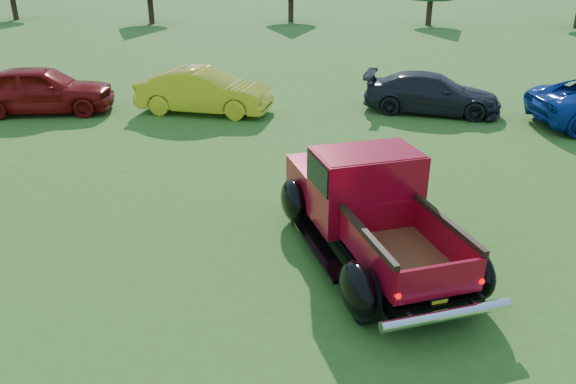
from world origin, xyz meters
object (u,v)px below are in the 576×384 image
at_px(show_car_red, 42,89).
at_px(show_car_yellow, 204,91).
at_px(pickup_truck, 364,203).
at_px(show_car_grey, 432,93).

bearing_deg(show_car_red, show_car_yellow, -95.57).
distance_m(pickup_truck, show_car_yellow, 9.34).
xyz_separation_m(pickup_truck, show_car_yellow, (-4.72, 8.06, -0.16)).
bearing_deg(show_car_yellow, pickup_truck, -143.43).
relative_size(show_car_red, show_car_grey, 1.03).
xyz_separation_m(show_car_yellow, show_car_grey, (7.00, 0.76, -0.08)).
bearing_deg(show_car_red, show_car_grey, -95.18).
relative_size(pickup_truck, show_car_red, 1.18).
distance_m(show_car_red, show_car_yellow, 5.02).
xyz_separation_m(pickup_truck, show_car_grey, (2.28, 8.82, -0.24)).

